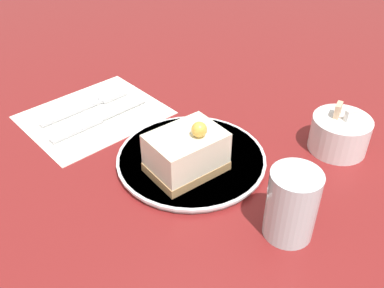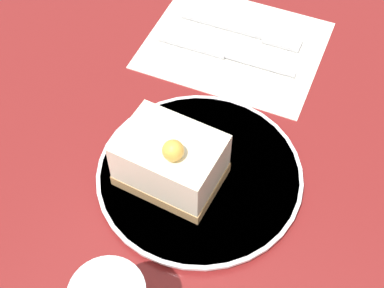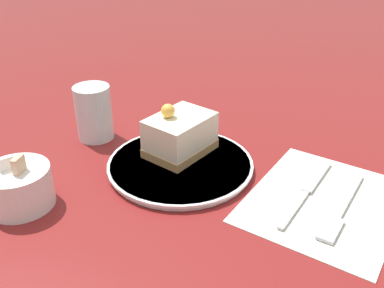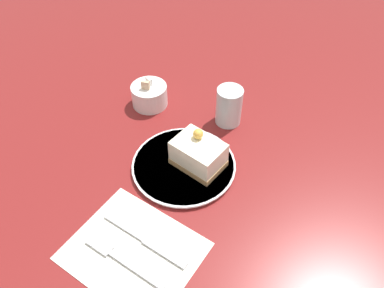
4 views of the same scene
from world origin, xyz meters
name	(u,v)px [view 1 (image 1 of 4)]	position (x,y,z in m)	size (l,w,h in m)	color
ground_plane	(161,159)	(0.00, 0.00, 0.00)	(4.00, 4.00, 0.00)	maroon
plate	(191,159)	(0.04, 0.03, 0.01)	(0.22, 0.22, 0.01)	white
cake_slice	(186,153)	(0.06, 0.00, 0.04)	(0.09, 0.11, 0.08)	#AD8451
napkin	(93,115)	(-0.18, 0.00, 0.00)	(0.20, 0.24, 0.00)	white
fork	(92,105)	(-0.20, 0.01, 0.01)	(0.02, 0.17, 0.00)	#B2B2B7
knife	(92,124)	(-0.15, -0.02, 0.01)	(0.02, 0.19, 0.00)	#B2B2B7
sugar_bowl	(340,134)	(0.18, 0.21, 0.03)	(0.09, 0.09, 0.08)	white
drinking_glass	(292,204)	(0.22, 0.01, 0.05)	(0.06, 0.06, 0.09)	silver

